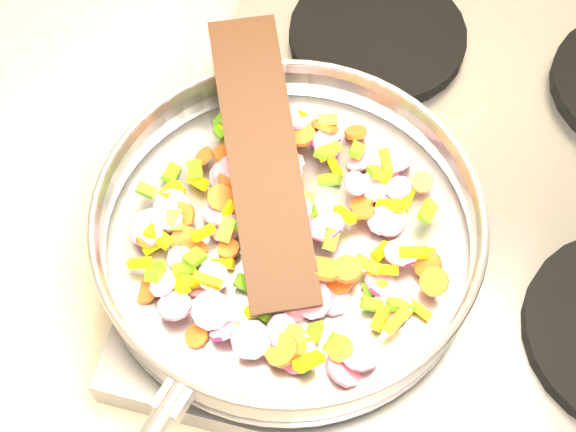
# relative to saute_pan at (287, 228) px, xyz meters

# --- Properties ---
(cooktop) EXTENTS (0.60, 0.60, 0.04)m
(cooktop) POSITION_rel_saute_pan_xyz_m (0.17, 0.13, -0.07)
(cooktop) COLOR #939399
(cooktop) RESTS_ON counter_top
(grate_fl) EXTENTS (0.19, 0.19, 0.02)m
(grate_fl) POSITION_rel_saute_pan_xyz_m (0.03, -0.01, -0.04)
(grate_fl) COLOR black
(grate_fl) RESTS_ON cooktop
(grate_bl) EXTENTS (0.19, 0.19, 0.02)m
(grate_bl) POSITION_rel_saute_pan_xyz_m (0.03, 0.27, -0.04)
(grate_bl) COLOR black
(grate_bl) RESTS_ON cooktop
(saute_pan) EXTENTS (0.38, 0.54, 0.05)m
(saute_pan) POSITION_rel_saute_pan_xyz_m (0.00, 0.00, 0.00)
(saute_pan) COLOR #9E9EA5
(saute_pan) RESTS_ON grate_fl
(vegetable_heap) EXTENTS (0.29, 0.27, 0.05)m
(vegetable_heap) POSITION_rel_saute_pan_xyz_m (-0.00, -0.00, -0.01)
(vegetable_heap) COLOR yellow
(vegetable_heap) RESTS_ON saute_pan
(wooden_spatula) EXTENTS (0.16, 0.27, 0.08)m
(wooden_spatula) POSITION_rel_saute_pan_xyz_m (-0.03, 0.05, 0.03)
(wooden_spatula) COLOR black
(wooden_spatula) RESTS_ON saute_pan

